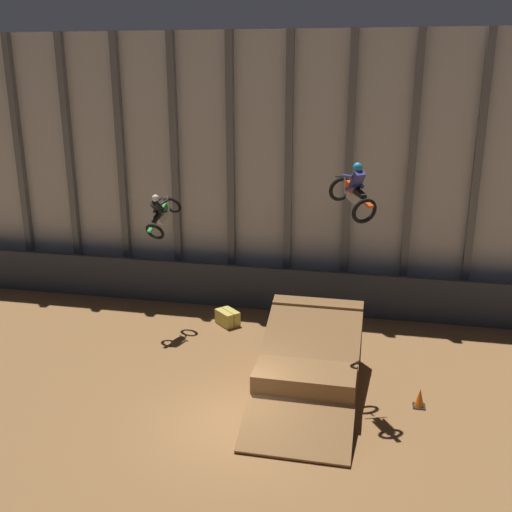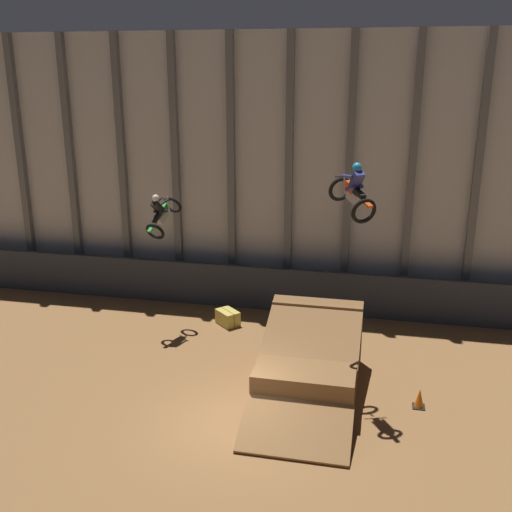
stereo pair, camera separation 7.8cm
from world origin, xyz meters
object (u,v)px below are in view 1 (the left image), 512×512
traffic_cone_near_ramp (420,398)px  hay_bale_trackside (228,318)px  rider_bike_left_air (162,214)px  rider_bike_right_air (354,192)px  dirt_ramp (311,363)px

traffic_cone_near_ramp → hay_bale_trackside: 8.26m
hay_bale_trackside → rider_bike_left_air: bearing=-162.4°
hay_bale_trackside → rider_bike_right_air: bearing=-41.9°
traffic_cone_near_ramp → hay_bale_trackside: (-6.91, 4.53, -0.00)m
rider_bike_left_air → dirt_ramp: bearing=-16.4°
rider_bike_left_air → hay_bale_trackside: (2.20, 0.70, -4.13)m
dirt_ramp → hay_bale_trackside: 5.39m
dirt_ramp → rider_bike_right_air: 5.53m
rider_bike_right_air → hay_bale_trackside: bearing=106.1°
dirt_ramp → rider_bike_left_air: 7.62m
dirt_ramp → rider_bike_right_air: rider_bike_right_air is taller
rider_bike_left_air → hay_bale_trackside: rider_bike_left_air is taller
dirt_ramp → traffic_cone_near_ramp: size_ratio=10.04×
traffic_cone_near_ramp → rider_bike_left_air: bearing=157.2°
traffic_cone_near_ramp → hay_bale_trackside: size_ratio=0.54×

